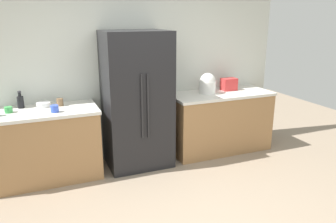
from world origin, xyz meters
TOP-DOWN VIEW (x-y plane):
  - kitchen_back_panel at (0.00, 2.00)m, footprint 4.75×0.10m
  - counter_left at (-1.25, 1.61)m, footprint 1.41×0.69m
  - counter_right at (1.32, 1.61)m, footprint 1.56×0.69m
  - refrigerator at (-0.01, 1.59)m, footprint 0.86×0.70m
  - toaster at (1.52, 1.72)m, footprint 0.23×0.16m
  - rice_cooker at (1.11, 1.65)m, footprint 0.25×0.25m
  - bottle_a at (-1.45, 1.82)m, footprint 0.08×0.08m
  - cup_b at (-1.59, 1.65)m, footprint 0.09×0.09m
  - cup_c at (-1.07, 1.46)m, footprint 0.10×0.10m
  - cup_d at (-0.99, 1.75)m, footprint 0.08×0.08m
  - bowl_a at (-1.19, 1.77)m, footprint 0.17×0.17m

SIDE VIEW (x-z plane):
  - counter_right at x=1.32m, z-range 0.00..0.91m
  - counter_left at x=-1.25m, z-range 0.00..0.91m
  - refrigerator at x=-0.01m, z-range 0.00..1.85m
  - bowl_a at x=-1.19m, z-range 0.91..0.97m
  - cup_b at x=-1.59m, z-range 0.91..0.98m
  - cup_c at x=-1.07m, z-range 0.91..1.00m
  - cup_d at x=-0.99m, z-range 0.91..1.01m
  - bottle_a at x=-1.45m, z-range 0.89..1.11m
  - toaster at x=1.52m, z-range 0.91..1.10m
  - rice_cooker at x=1.11m, z-range 0.90..1.21m
  - kitchen_back_panel at x=0.00m, z-range 0.00..2.77m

